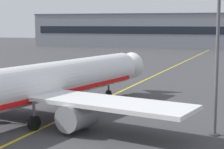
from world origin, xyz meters
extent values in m
cube|color=yellow|center=(0.00, 30.00, 0.00)|extent=(12.55, 179.60, 0.01)
cylinder|color=white|center=(-3.72, 11.47, 3.50)|extent=(12.34, 35.86, 3.80)
cone|color=white|center=(0.91, 30.21, 3.50)|extent=(4.13, 3.39, 3.61)
cube|color=red|center=(-3.72, 11.47, 2.46)|extent=(11.57, 33.04, 0.44)
cube|color=black|center=(0.46, 28.36, 4.17)|extent=(3.03, 1.75, 0.60)
cube|color=white|center=(-3.58, 12.05, 2.65)|extent=(32.22, 12.35, 0.36)
cylinder|color=gray|center=(2.20, 9.59, 1.43)|extent=(3.10, 4.05, 2.30)
cylinder|color=black|center=(2.64, 11.39, 1.43)|extent=(1.94, 0.64, 1.95)
cylinder|color=#4C4C51|center=(-0.24, 25.55, 1.48)|extent=(0.24, 0.24, 1.60)
cylinder|color=black|center=(-0.24, 25.55, 0.45)|extent=(0.60, 0.97, 0.90)
cylinder|color=#4C4C51|center=(-1.68, 8.90, 1.77)|extent=(0.24, 0.24, 1.60)
cylinder|color=black|center=(-1.68, 8.90, 0.65)|extent=(0.70, 1.36, 1.30)
cylinder|color=#515156|center=(13.43, 12.11, 6.75)|extent=(0.28, 0.28, 13.50)
cylinder|color=#333338|center=(13.43, 12.11, 0.05)|extent=(0.90, 0.90, 0.10)
cube|color=gray|center=(-2.18, 128.43, 6.24)|extent=(121.05, 12.00, 12.48)
cube|color=black|center=(-2.18, 122.38, 6.64)|extent=(116.21, 0.12, 2.80)
cube|color=#595C63|center=(-2.18, 128.43, 12.68)|extent=(121.45, 12.40, 0.40)
camera|label=1|loc=(14.86, -21.10, 9.33)|focal=63.35mm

